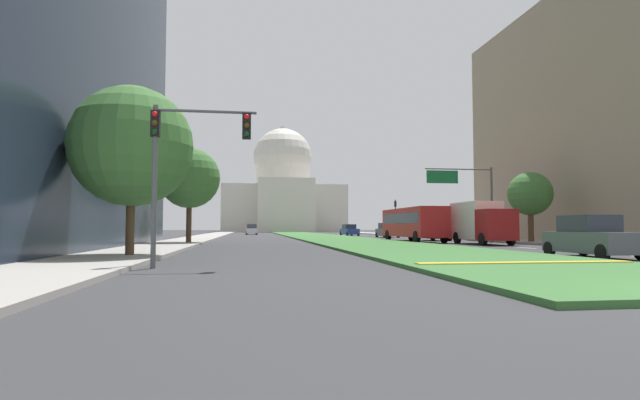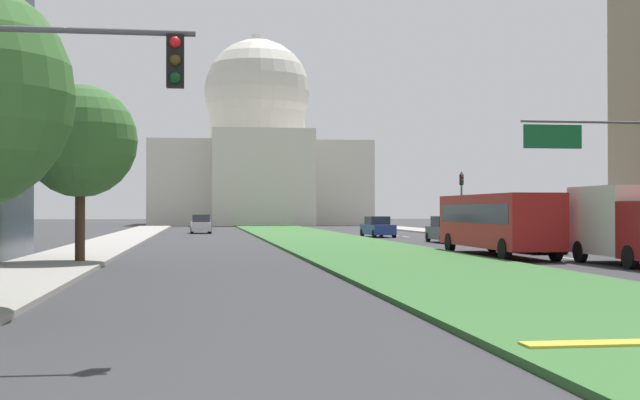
{
  "view_description": "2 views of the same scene",
  "coord_description": "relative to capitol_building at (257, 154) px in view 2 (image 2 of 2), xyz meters",
  "views": [
    {
      "loc": [
        -8.82,
        -7.15,
        1.31
      ],
      "look_at": [
        -1.11,
        46.78,
        4.3
      ],
      "focal_mm": 27.56,
      "sensor_mm": 36.0,
      "label": 1
    },
    {
      "loc": [
        -8.54,
        -5.03,
        2.23
      ],
      "look_at": [
        -0.58,
        52.61,
        2.88
      ],
      "focal_mm": 48.55,
      "sensor_mm": 36.0,
      "label": 2
    }
  ],
  "objects": [
    {
      "name": "sidewalk_left",
      "position": [
        -14.33,
        -75.52,
        -10.65
      ],
      "size": [
        4.0,
        114.29,
        0.15
      ],
      "primitive_type": "cube",
      "color": "#9E9991",
      "rests_on": "ground_plane"
    },
    {
      "name": "sidewalk_right",
      "position": [
        14.33,
        -75.52,
        -10.65
      ],
      "size": [
        4.0,
        114.29,
        0.15
      ],
      "primitive_type": "cube",
      "color": "#9E9991",
      "rests_on": "ground_plane"
    },
    {
      "name": "grass_median",
      "position": [
        0.0,
        -69.17,
        -10.66
      ],
      "size": [
        8.12,
        114.29,
        0.14
      ],
      "primitive_type": "cube",
      "color": "#386B33",
      "rests_on": "ground_plane"
    },
    {
      "name": "traffic_light_near_left",
      "position": [
        -10.99,
        -117.39,
        -6.93
      ],
      "size": [
        3.34,
        0.35,
        5.2
      ],
      "color": "#515456",
      "rests_on": "ground_plane"
    },
    {
      "name": "sedan_distant",
      "position": [
        8.01,
        -74.53,
        -9.89
      ],
      "size": [
        1.98,
        4.41,
        1.79
      ],
      "color": "#4C5156",
      "rests_on": "ground_plane"
    },
    {
      "name": "lane_dashes_right",
      "position": [
        8.2,
        -85.41,
        -10.72
      ],
      "size": [
        0.16,
        58.97,
        0.01
      ],
      "color": "silver",
      "rests_on": "ground_plane"
    },
    {
      "name": "ground_plane",
      "position": [
        0.0,
        -62.82,
        -10.73
      ],
      "size": [
        279.37,
        279.37,
        0.0
      ],
      "primitive_type": "plane",
      "color": "#333335"
    },
    {
      "name": "sedan_very_far",
      "position": [
        -8.54,
        -49.08,
        -9.9
      ],
      "size": [
        2.0,
        4.59,
        1.77
      ],
      "color": "silver",
      "rests_on": "ground_plane"
    },
    {
      "name": "overhead_guide_sign",
      "position": [
        9.72,
        -93.38,
        -6.06
      ],
      "size": [
        6.11,
        0.2,
        6.5
      ],
      "color": "#515456",
      "rests_on": "ground_plane"
    },
    {
      "name": "capitol_building",
      "position": [
        0.0,
        0.0,
        0.0
      ],
      "size": [
        31.95,
        27.03,
        29.01
      ],
      "color": "beige",
      "rests_on": "ground_plane"
    },
    {
      "name": "box_truck_delivery",
      "position": [
        8.41,
        -98.6,
        -9.05
      ],
      "size": [
        2.4,
        6.4,
        3.2
      ],
      "color": "maroon",
      "rests_on": "ground_plane"
    },
    {
      "name": "sedan_midblock",
      "position": [
        8.55,
        -88.42,
        -9.93
      ],
      "size": [
        2.03,
        4.69,
        1.69
      ],
      "color": "maroon",
      "rests_on": "ground_plane"
    },
    {
      "name": "city_bus",
      "position": [
        5.55,
        -91.34,
        -8.96
      ],
      "size": [
        2.62,
        11.0,
        2.95
      ],
      "color": "#B21E1E",
      "rests_on": "ground_plane"
    },
    {
      "name": "traffic_light_far_right",
      "position": [
        11.83,
        -65.45,
        -7.41
      ],
      "size": [
        0.28,
        0.35,
        5.2
      ],
      "color": "#515456",
      "rests_on": "ground_plane"
    },
    {
      "name": "street_tree_left_mid",
      "position": [
        -13.41,
        -95.19,
        -5.71
      ],
      "size": [
        4.61,
        4.61,
        7.34
      ],
      "color": "#4C3823",
      "rests_on": "ground_plane"
    },
    {
      "name": "sedan_far_horizon",
      "position": [
        5.72,
        -62.36,
        -9.93
      ],
      "size": [
        2.16,
        4.73,
        1.69
      ],
      "color": "navy",
      "rests_on": "ground_plane"
    }
  ]
}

